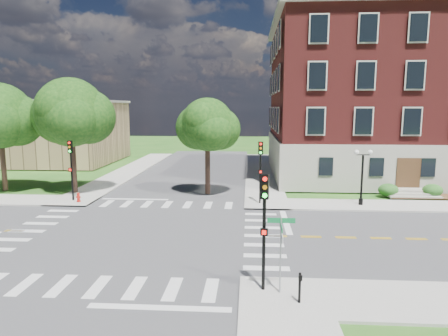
# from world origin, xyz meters

# --- Properties ---
(ground) EXTENTS (160.00, 160.00, 0.00)m
(ground) POSITION_xyz_m (0.00, 0.00, 0.00)
(ground) COLOR #235B19
(ground) RESTS_ON ground
(road_ew) EXTENTS (90.00, 12.00, 0.01)m
(road_ew) POSITION_xyz_m (0.00, 0.00, 0.01)
(road_ew) COLOR #3D3D3F
(road_ew) RESTS_ON ground
(road_ns) EXTENTS (12.00, 90.00, 0.01)m
(road_ns) POSITION_xyz_m (0.00, 0.00, 0.01)
(road_ns) COLOR #3D3D3F
(road_ns) RESTS_ON ground
(sidewalk_ne) EXTENTS (34.00, 34.00, 0.12)m
(sidewalk_ne) POSITION_xyz_m (15.38, 15.38, 0.06)
(sidewalk_ne) COLOR #9E9B93
(sidewalk_ne) RESTS_ON ground
(sidewalk_nw) EXTENTS (34.00, 34.00, 0.12)m
(sidewalk_nw) POSITION_xyz_m (-15.38, 15.38, 0.06)
(sidewalk_nw) COLOR #9E9B93
(sidewalk_nw) RESTS_ON ground
(crosswalk_east) EXTENTS (2.20, 10.20, 0.02)m
(crosswalk_east) POSITION_xyz_m (7.20, 0.00, 0.00)
(crosswalk_east) COLOR silver
(crosswalk_east) RESTS_ON ground
(stop_bar_east) EXTENTS (0.40, 5.50, 0.00)m
(stop_bar_east) POSITION_xyz_m (8.80, 3.00, 0.00)
(stop_bar_east) COLOR silver
(stop_bar_east) RESTS_ON ground
(main_building) EXTENTS (30.60, 22.40, 16.50)m
(main_building) POSITION_xyz_m (24.00, 21.99, 8.34)
(main_building) COLOR #A29F8F
(main_building) RESTS_ON ground
(secondary_building) EXTENTS (20.40, 15.40, 8.30)m
(secondary_building) POSITION_xyz_m (-22.00, 30.00, 4.28)
(secondary_building) COLOR olive
(secondary_building) RESTS_ON ground
(tree_c) EXTENTS (5.87, 5.87, 9.89)m
(tree_c) POSITION_xyz_m (-8.89, 10.67, 7.06)
(tree_c) COLOR #2F2017
(tree_c) RESTS_ON ground
(tree_d) EXTENTS (4.46, 4.46, 8.19)m
(tree_d) POSITION_xyz_m (2.80, 10.83, 6.05)
(tree_d) COLOR #2F2017
(tree_d) RESTS_ON ground
(traffic_signal_se) EXTENTS (0.36, 0.42, 4.80)m
(traffic_signal_se) POSITION_xyz_m (6.97, -7.22, 3.19)
(traffic_signal_se) COLOR black
(traffic_signal_se) RESTS_ON ground
(traffic_signal_ne) EXTENTS (0.37, 0.43, 4.80)m
(traffic_signal_ne) POSITION_xyz_m (7.21, 7.71, 3.19)
(traffic_signal_ne) COLOR black
(traffic_signal_ne) RESTS_ON ground
(traffic_signal_nw) EXTENTS (0.33, 0.37, 4.80)m
(traffic_signal_nw) POSITION_xyz_m (-7.77, 7.74, 3.19)
(traffic_signal_nw) COLOR black
(traffic_signal_nw) RESTS_ON ground
(twin_lamp_west) EXTENTS (1.36, 0.36, 4.23)m
(twin_lamp_west) POSITION_xyz_m (14.91, 7.68, 2.52)
(twin_lamp_west) COLOR black
(twin_lamp_west) RESTS_ON ground
(street_sign_pole) EXTENTS (1.10, 1.10, 3.10)m
(street_sign_pole) POSITION_xyz_m (7.63, -7.44, 2.31)
(street_sign_pole) COLOR gray
(street_sign_pole) RESTS_ON ground
(push_button_post) EXTENTS (0.14, 0.21, 1.20)m
(push_button_post) POSITION_xyz_m (8.31, -8.28, 0.80)
(push_button_post) COLOR black
(push_button_post) RESTS_ON ground
(fire_hydrant) EXTENTS (0.35, 0.35, 0.75)m
(fire_hydrant) POSITION_xyz_m (-7.08, 7.21, 0.46)
(fire_hydrant) COLOR #B5160D
(fire_hydrant) RESTS_ON ground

